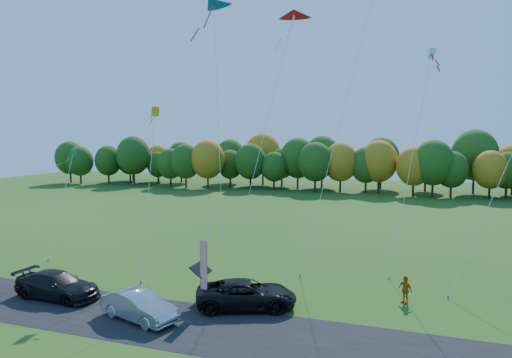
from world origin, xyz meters
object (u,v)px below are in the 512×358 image
(person_east, at_px, (405,289))
(feather_flag, at_px, (203,266))
(silver_sedan, at_px, (139,306))
(black_suv, at_px, (246,294))

(person_east, xyz_separation_m, feather_flag, (-11.29, -4.62, 1.70))
(silver_sedan, relative_size, person_east, 2.83)
(silver_sedan, bearing_deg, person_east, -45.58)
(silver_sedan, bearing_deg, black_suv, -38.25)
(black_suv, height_order, person_east, person_east)
(black_suv, height_order, feather_flag, feather_flag)
(feather_flag, bearing_deg, black_suv, 18.33)
(black_suv, distance_m, feather_flag, 3.08)
(person_east, height_order, feather_flag, feather_flag)
(black_suv, distance_m, silver_sedan, 6.16)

